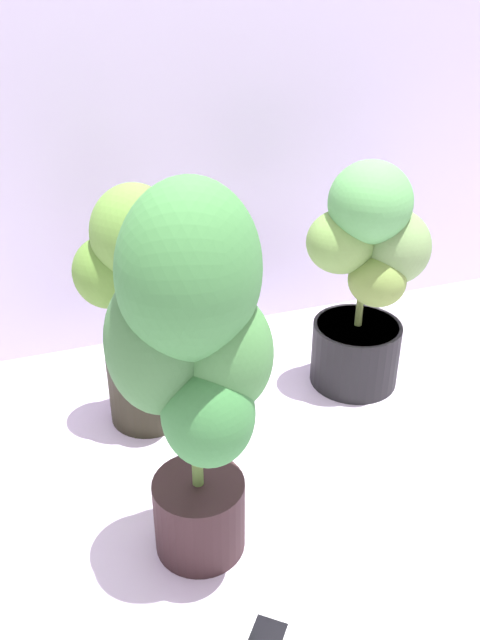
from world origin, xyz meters
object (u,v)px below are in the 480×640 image
potted_plant_back_right (366,273)px  potted_plant_front_left (192,352)px  potted_plant_back_left (140,298)px  hygrometer_box (268,637)px

potted_plant_back_right → potted_plant_front_left: (-0.64, -0.47, 0.15)m
potted_plant_back_left → hygrometer_box: potted_plant_back_left is taller
potted_plant_back_right → potted_plant_back_left: bearing=177.0°
potted_plant_back_left → potted_plant_back_right: bearing=-3.0°
potted_plant_back_left → hygrometer_box: bearing=-85.3°
potted_plant_back_left → potted_plant_front_left: potted_plant_front_left is taller
potted_plant_back_right → potted_plant_front_left: bearing=-143.8°
potted_plant_back_left → potted_plant_back_right: (0.65, -0.03, -0.01)m
potted_plant_back_left → potted_plant_back_right: size_ratio=1.00×
potted_plant_back_left → potted_plant_front_left: bearing=-89.5°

